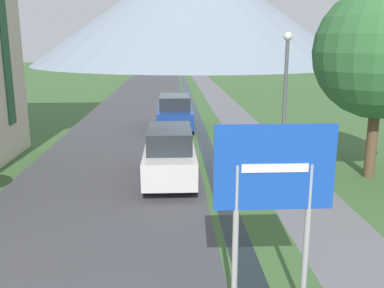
{
  "coord_description": "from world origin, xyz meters",
  "views": [
    {
      "loc": [
        -0.33,
        -2.65,
        4.53
      ],
      "look_at": [
        0.29,
        10.0,
        1.51
      ],
      "focal_mm": 40.0,
      "sensor_mm": 36.0,
      "label": 1
    }
  ],
  "objects_px": {
    "parked_car_far": "(175,112)",
    "parked_car_near": "(170,154)",
    "streetlamp": "(285,93)",
    "road_sign": "(274,188)",
    "tree_by_path": "(381,53)"
  },
  "relations": [
    {
      "from": "parked_car_far",
      "to": "streetlamp",
      "type": "relative_size",
      "value": 0.94
    },
    {
      "from": "road_sign",
      "to": "tree_by_path",
      "type": "height_order",
      "value": "tree_by_path"
    },
    {
      "from": "parked_car_far",
      "to": "tree_by_path",
      "type": "bearing_deg",
      "value": -52.89
    },
    {
      "from": "parked_car_far",
      "to": "parked_car_near",
      "type": "bearing_deg",
      "value": -91.66
    },
    {
      "from": "road_sign",
      "to": "parked_car_far",
      "type": "distance_m",
      "value": 16.2
    },
    {
      "from": "road_sign",
      "to": "parked_car_far",
      "type": "xyz_separation_m",
      "value": [
        -1.46,
        16.08,
        -1.33
      ]
    },
    {
      "from": "tree_by_path",
      "to": "road_sign",
      "type": "bearing_deg",
      "value": -125.1
    },
    {
      "from": "parked_car_near",
      "to": "tree_by_path",
      "type": "bearing_deg",
      "value": -0.08
    },
    {
      "from": "streetlamp",
      "to": "tree_by_path",
      "type": "relative_size",
      "value": 0.76
    },
    {
      "from": "road_sign",
      "to": "streetlamp",
      "type": "distance_m",
      "value": 7.87
    },
    {
      "from": "road_sign",
      "to": "streetlamp",
      "type": "relative_size",
      "value": 0.68
    },
    {
      "from": "parked_car_far",
      "to": "tree_by_path",
      "type": "height_order",
      "value": "tree_by_path"
    },
    {
      "from": "streetlamp",
      "to": "road_sign",
      "type": "bearing_deg",
      "value": -105.86
    },
    {
      "from": "road_sign",
      "to": "streetlamp",
      "type": "bearing_deg",
      "value": 74.14
    },
    {
      "from": "parked_car_near",
      "to": "tree_by_path",
      "type": "xyz_separation_m",
      "value": [
        6.87,
        -0.01,
        3.3
      ]
    }
  ]
}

